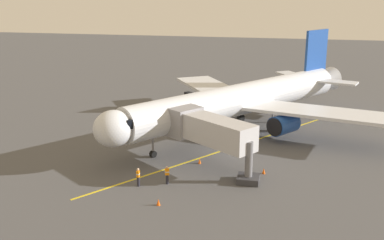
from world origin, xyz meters
The scene contains 11 objects.
ground_plane centered at (0.00, 0.00, 0.00)m, with size 220.00×220.00×0.00m, color #4C4C4F.
apron_lead_in_line centered at (-1.04, 7.41, 0.01)m, with size 0.24×40.00×0.01m, color yellow.
airplane centered at (-1.20, 1.19, 4.00)m, with size 31.24×34.97×11.50m.
jet_bridge centered at (1.01, 13.48, 3.76)m, with size 10.38×8.42×5.40m.
ground_crew_marshaller centered at (5.96, 19.73, 0.89)m, with size 0.26×0.41×1.71m.
ground_crew_wing_walker centered at (3.57, 18.72, 0.89)m, with size 0.46×0.37×1.71m.
ground_crew_loader centered at (-6.22, -3.75, 0.89)m, with size 0.45×0.35×1.71m.
tug_near_nose centered at (8.79, -12.22, 0.70)m, with size 2.67×2.70×1.50m.
safety_cone_nose_left centered at (-4.82, 14.45, 0.28)m, with size 0.32×0.32×0.55m, color #F2590F.
safety_cone_nose_right centered at (1.70, 13.14, 0.28)m, with size 0.32×0.32×0.55m, color #F2590F.
safety_cone_wing_port centered at (3.15, 23.01, 0.28)m, with size 0.32×0.32×0.55m, color #F2590F.
Camera 1 is at (-6.89, 56.13, 17.16)m, focal length 43.35 mm.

